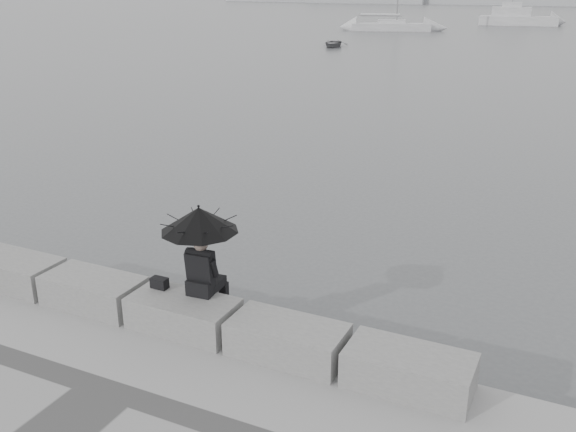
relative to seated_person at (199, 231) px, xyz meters
The scene contains 12 objects.
ground 2.01m from the seated_person, 133.94° to the left, with size 360.00×360.00×0.00m, color #4D4F52.
stone_block_far_left 3.79m from the seated_person, behind, with size 1.60×0.80×0.50m, color slate.
stone_block_left 2.26m from the seated_person, behind, with size 1.60×0.80×0.50m, color slate.
stone_block_centre 1.29m from the seated_person, 120.08° to the right, with size 1.60×0.80×0.50m, color slate.
stone_block_right 2.00m from the seated_person, 10.36° to the right, with size 1.60×0.80×0.50m, color slate.
stone_block_far_right 3.48m from the seated_person, ahead, with size 1.60×0.80×0.50m, color slate.
seated_person is the anchor object (origin of this frame).
bag 1.15m from the seated_person, 169.15° to the right, with size 0.26×0.15×0.17m, color black.
distant_landmass 154.91m from the seated_person, 93.07° to the left, with size 180.00×8.00×2.80m.
sailboat_left 68.21m from the seated_person, 104.55° to the left, with size 9.08×4.71×12.90m.
motor_cruiser 82.24m from the seated_person, 93.74° to the left, with size 9.72×3.76×4.50m.
dinghy 48.44m from the seated_person, 109.43° to the left, with size 3.23×1.37×0.55m, color slate.
Camera 1 is at (5.00, -7.34, 5.38)m, focal length 40.00 mm.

